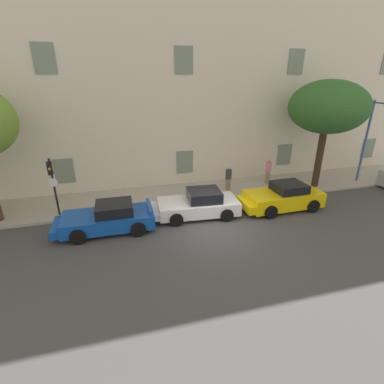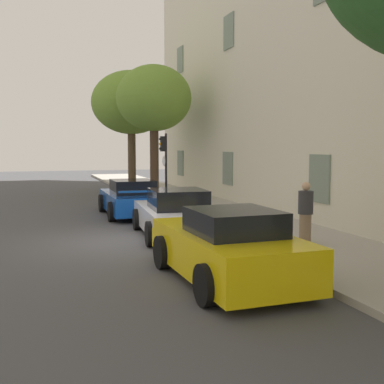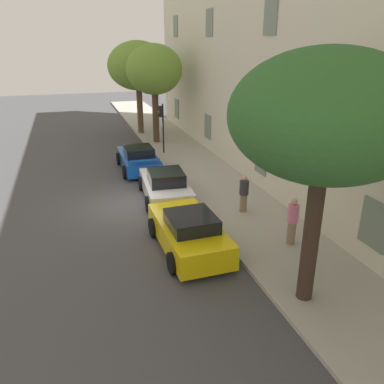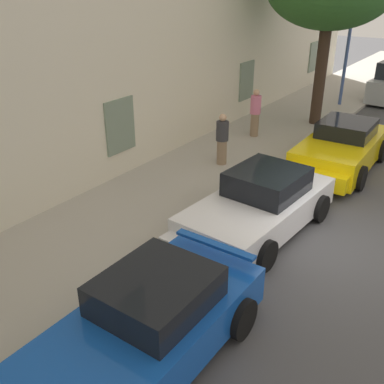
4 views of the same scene
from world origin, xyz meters
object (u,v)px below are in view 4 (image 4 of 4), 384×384
Objects in this scene: sportscar_white_middle at (339,150)px; pedestrian_strolling at (255,113)px; sportscar_red_lead at (138,335)px; street_lamp at (363,17)px; pedestrian_admiring at (222,139)px; sportscar_yellow_flank at (256,208)px.

pedestrian_strolling is at bearing 72.13° from sportscar_white_middle.
sportscar_red_lead is 17.05m from street_lamp.
pedestrian_admiring reaches higher than sportscar_white_middle.
pedestrian_strolling reaches higher than sportscar_yellow_flank.
pedestrian_strolling is (1.10, 3.43, 0.37)m from sportscar_white_middle.
pedestrian_admiring is at bearing 42.52° from sportscar_yellow_flank.
street_lamp is at bearing -14.06° from pedestrian_strolling.
sportscar_red_lead is 9.28m from sportscar_white_middle.
sportscar_white_middle is 3.62m from pedestrian_strolling.
sportscar_white_middle is at bearing -165.77° from street_lamp.
street_lamp is at bearing -6.97° from pedestrian_admiring.
sportscar_yellow_flank is 2.95× the size of pedestrian_admiring.
sportscar_yellow_flank is 2.74× the size of pedestrian_strolling.
pedestrian_strolling is at bearing 27.56° from sportscar_yellow_flank.
street_lamp is 3.40× the size of pedestrian_admiring.
sportscar_yellow_flank is 0.87× the size of street_lamp.
sportscar_white_middle is at bearing -57.72° from pedestrian_admiring.
sportscar_red_lead is 2.72× the size of pedestrian_strolling.
pedestrian_admiring is (-9.23, 1.13, -2.92)m from street_lamp.
sportscar_yellow_flank is at bearing -137.48° from pedestrian_admiring.
sportscar_red_lead is 10.96m from pedestrian_strolling.
sportscar_white_middle is at bearing -4.47° from sportscar_yellow_flank.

